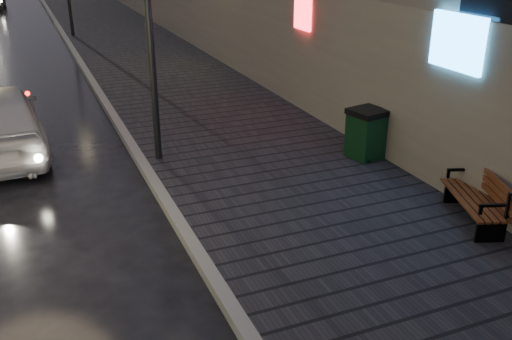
% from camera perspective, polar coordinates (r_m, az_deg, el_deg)
% --- Properties ---
extents(sidewalk, '(4.60, 58.00, 0.15)m').
position_cam_1_polar(sidewalk, '(26.58, -13.09, 12.74)').
color(sidewalk, black).
rests_on(sidewalk, ground).
extents(curb, '(0.20, 58.00, 0.15)m').
position_cam_1_polar(curb, '(26.29, -18.33, 12.08)').
color(curb, slate).
rests_on(curb, ground).
extents(bench, '(1.08, 1.71, 0.83)m').
position_cam_1_polar(bench, '(9.71, 21.41, -2.57)').
color(bench, black).
rests_on(bench, sidewalk).
extents(trash_bin, '(0.78, 0.78, 1.02)m').
position_cam_1_polar(trash_bin, '(11.83, 10.99, 3.65)').
color(trash_bin, black).
rests_on(trash_bin, sidewalk).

